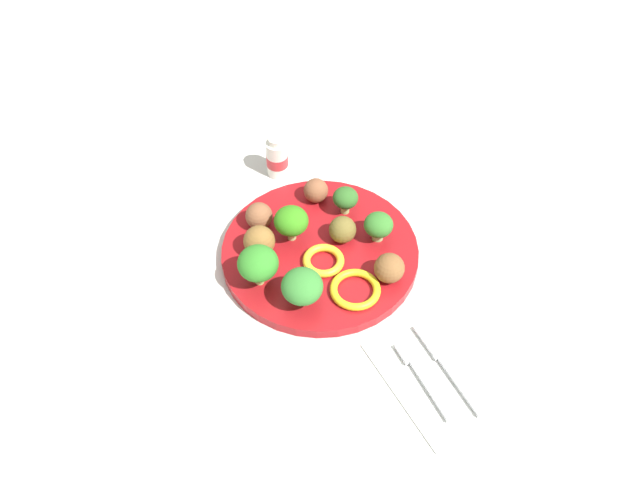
# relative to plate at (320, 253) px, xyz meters

# --- Properties ---
(ground_plane) EXTENTS (4.00, 4.00, 0.00)m
(ground_plane) POSITION_rel_plate_xyz_m (0.00, 0.00, -0.01)
(ground_plane) COLOR beige
(plate) EXTENTS (0.28, 0.28, 0.02)m
(plate) POSITION_rel_plate_xyz_m (0.00, 0.00, 0.00)
(plate) COLOR maroon
(plate) RESTS_ON ground_plane
(broccoli_floret_mid_right) EXTENTS (0.04, 0.04, 0.04)m
(broccoli_floret_mid_right) POSITION_rel_plate_xyz_m (-0.03, -0.08, 0.04)
(broccoli_floret_mid_right) COLOR #95BC73
(broccoli_floret_mid_right) RESTS_ON plate
(broccoli_floret_center) EXTENTS (0.06, 0.06, 0.06)m
(broccoli_floret_center) POSITION_rel_plate_xyz_m (-0.01, 0.10, 0.05)
(broccoli_floret_center) COLOR #A3C768
(broccoli_floret_center) RESTS_ON plate
(broccoli_floret_near_rim) EXTENTS (0.05, 0.05, 0.06)m
(broccoli_floret_near_rim) POSITION_rel_plate_xyz_m (0.04, 0.02, 0.04)
(broccoli_floret_near_rim) COLOR #A3C371
(broccoli_floret_near_rim) RESTS_ON plate
(broccoli_floret_front_right) EXTENTS (0.04, 0.04, 0.04)m
(broccoli_floret_front_right) POSITION_rel_plate_xyz_m (0.04, -0.07, 0.04)
(broccoli_floret_front_right) COLOR #9CC36E
(broccoli_floret_front_right) RESTS_ON plate
(broccoli_floret_back_left) EXTENTS (0.06, 0.06, 0.06)m
(broccoli_floret_back_left) POSITION_rel_plate_xyz_m (-0.07, 0.07, 0.04)
(broccoli_floret_back_left) COLOR #8DC56A
(broccoli_floret_back_left) RESTS_ON plate
(meatball_back_left) EXTENTS (0.04, 0.04, 0.04)m
(meatball_back_left) POSITION_rel_plate_xyz_m (0.04, 0.07, 0.03)
(meatball_back_left) COLOR brown
(meatball_back_left) RESTS_ON plate
(meatball_front_left) EXTENTS (0.04, 0.04, 0.04)m
(meatball_front_left) POSITION_rel_plate_xyz_m (0.00, -0.04, 0.03)
(meatball_front_left) COLOR brown
(meatball_front_left) RESTS_ON plate
(meatball_mid_right) EXTENTS (0.04, 0.04, 0.04)m
(meatball_mid_right) POSITION_rel_plate_xyz_m (0.09, -0.05, 0.03)
(meatball_mid_right) COLOR brown
(meatball_mid_right) RESTS_ON plate
(meatball_back_right) EXTENTS (0.04, 0.04, 0.04)m
(meatball_back_right) POSITION_rel_plate_xyz_m (-0.09, -0.05, 0.03)
(meatball_back_right) COLOR brown
(meatball_back_right) RESTS_ON plate
(meatball_center) EXTENTS (0.04, 0.04, 0.04)m
(meatball_center) POSITION_rel_plate_xyz_m (0.09, 0.05, 0.03)
(meatball_center) COLOR brown
(meatball_center) RESTS_ON plate
(pepper_ring_back_left) EXTENTS (0.08, 0.08, 0.01)m
(pepper_ring_back_left) POSITION_rel_plate_xyz_m (-0.02, 0.01, 0.01)
(pepper_ring_back_left) COLOR yellow
(pepper_ring_back_left) RESTS_ON plate
(pepper_ring_front_left) EXTENTS (0.09, 0.09, 0.01)m
(pepper_ring_front_left) POSITION_rel_plate_xyz_m (-0.09, 0.00, 0.01)
(pepper_ring_front_left) COLOR yellow
(pepper_ring_front_left) RESTS_ON plate
(napkin) EXTENTS (0.18, 0.13, 0.01)m
(napkin) POSITION_rel_plate_xyz_m (-0.25, -0.02, -0.01)
(napkin) COLOR white
(napkin) RESTS_ON ground_plane
(fork) EXTENTS (0.12, 0.03, 0.01)m
(fork) POSITION_rel_plate_xyz_m (-0.24, -0.00, -0.00)
(fork) COLOR silver
(fork) RESTS_ON napkin
(knife) EXTENTS (0.15, 0.03, 0.01)m
(knife) POSITION_rel_plate_xyz_m (-0.24, -0.04, -0.00)
(knife) COLOR silver
(knife) RESTS_ON napkin
(yogurt_bottle) EXTENTS (0.03, 0.03, 0.07)m
(yogurt_bottle) POSITION_rel_plate_xyz_m (0.18, -0.04, 0.02)
(yogurt_bottle) COLOR white
(yogurt_bottle) RESTS_ON ground_plane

